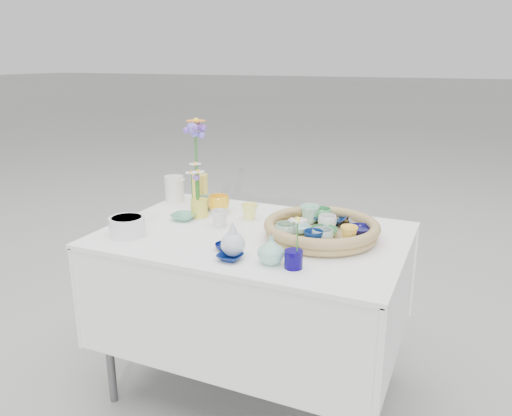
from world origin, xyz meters
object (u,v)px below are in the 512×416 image
at_px(tall_vase_yellow, 200,190).
at_px(display_table, 254,387).
at_px(wicker_tray, 321,230).
at_px(bud_vase_seafoam, 271,250).

bearing_deg(tall_vase_yellow, display_table, -33.59).
bearing_deg(tall_vase_yellow, wicker_tray, -18.22).
bearing_deg(display_table, bud_vase_seafoam, -55.44).
xyz_separation_m(display_table, bud_vase_seafoam, (0.19, -0.27, 0.82)).
bearing_deg(tall_vase_yellow, bud_vase_seafoam, -42.17).
height_order(display_table, wicker_tray, wicker_tray).
height_order(display_table, tall_vase_yellow, tall_vase_yellow).
relative_size(display_table, tall_vase_yellow, 8.05).
distance_m(display_table, tall_vase_yellow, 0.99).
height_order(display_table, bud_vase_seafoam, bud_vase_seafoam).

